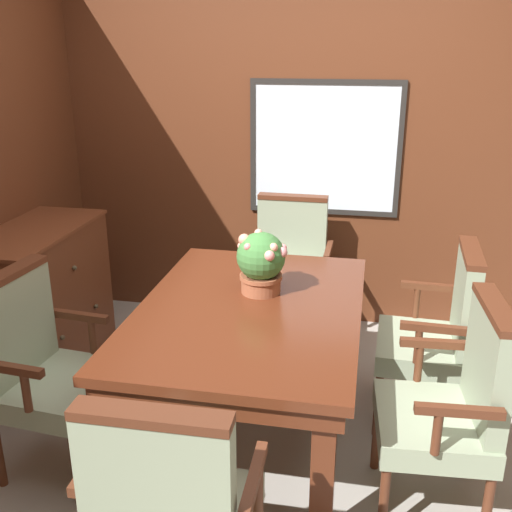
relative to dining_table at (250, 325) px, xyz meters
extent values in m
plane|color=#A39E93|center=(0.02, -0.12, -0.65)|extent=(14.00, 14.00, 0.00)
cube|color=#5B2D19|center=(0.02, 1.52, 0.58)|extent=(7.20, 0.06, 2.45)
cube|color=white|center=(0.21, 1.48, 0.61)|extent=(0.95, 0.01, 0.83)
cube|color=#282623|center=(0.21, 1.48, 1.04)|extent=(1.02, 0.02, 0.04)
cube|color=#282623|center=(0.21, 1.48, 0.18)|extent=(1.02, 0.02, 0.03)
cube|color=#282623|center=(-0.28, 1.48, 0.61)|extent=(0.04, 0.02, 0.83)
cube|color=#282623|center=(0.70, 1.48, 0.61)|extent=(0.03, 0.02, 0.83)
cube|color=#562614|center=(-0.42, -0.65, -0.30)|extent=(0.09, 0.09, 0.70)
cube|color=#562614|center=(0.42, -0.65, -0.30)|extent=(0.09, 0.09, 0.70)
cube|color=#562614|center=(-0.42, 0.65, -0.30)|extent=(0.09, 0.09, 0.70)
cube|color=#562614|center=(0.42, 0.65, -0.30)|extent=(0.09, 0.09, 0.70)
cube|color=#562614|center=(0.00, 0.00, 0.01)|extent=(0.99, 1.46, 0.09)
cube|color=#562614|center=(0.00, 0.00, 0.08)|extent=(1.05, 1.52, 0.04)
cylinder|color=#562B19|center=(-0.20, 0.89, -0.47)|extent=(0.04, 0.04, 0.36)
cylinder|color=#562B19|center=(0.25, 0.89, -0.47)|extent=(0.04, 0.04, 0.36)
cylinder|color=#562B19|center=(-0.19, 1.29, -0.47)|extent=(0.04, 0.04, 0.36)
cylinder|color=#562B19|center=(0.25, 1.29, -0.47)|extent=(0.04, 0.04, 0.36)
cube|color=#93A384|center=(0.03, 1.09, -0.23)|extent=(0.51, 0.47, 0.11)
cube|color=#93A384|center=(0.03, 1.28, 0.06)|extent=(0.46, 0.08, 0.48)
cube|color=#562B19|center=(0.03, 1.28, 0.32)|extent=(0.46, 0.09, 0.03)
cylinder|color=#562B19|center=(-0.24, 1.06, -0.08)|extent=(0.04, 0.04, 0.19)
cube|color=#562B19|center=(-0.23, 1.13, 0.02)|extent=(0.04, 0.32, 0.04)
cylinder|color=#562B19|center=(0.29, 1.05, -0.08)|extent=(0.04, 0.04, 0.19)
cube|color=#562B19|center=(0.29, 1.12, 0.02)|extent=(0.04, 0.32, 0.04)
cylinder|color=#562B19|center=(0.65, 0.59, -0.47)|extent=(0.04, 0.04, 0.36)
cylinder|color=#562B19|center=(0.64, 0.15, -0.47)|extent=(0.04, 0.04, 0.36)
cylinder|color=#562B19|center=(1.05, 0.57, -0.47)|extent=(0.04, 0.04, 0.36)
cylinder|color=#562B19|center=(1.04, 0.13, -0.47)|extent=(0.04, 0.04, 0.36)
cube|color=#93A384|center=(0.85, 0.36, -0.23)|extent=(0.48, 0.52, 0.11)
cube|color=#93A384|center=(1.04, 0.35, 0.06)|extent=(0.10, 0.47, 0.48)
cube|color=#562B19|center=(1.04, 0.35, 0.32)|extent=(0.11, 0.47, 0.03)
cylinder|color=#562B19|center=(0.82, 0.62, -0.08)|extent=(0.04, 0.04, 0.19)
cube|color=#562B19|center=(0.89, 0.62, 0.02)|extent=(0.32, 0.05, 0.04)
cylinder|color=#562B19|center=(0.80, 0.10, -0.08)|extent=(0.04, 0.04, 0.19)
cube|color=#562B19|center=(0.87, 0.10, 0.02)|extent=(0.32, 0.05, 0.04)
cube|color=#93A384|center=(-0.02, -1.23, 0.06)|extent=(0.46, 0.09, 0.48)
cube|color=#562B19|center=(-0.02, -1.23, 0.32)|extent=(0.46, 0.10, 0.03)
cylinder|color=#562B19|center=(0.23, -1.01, -0.08)|extent=(0.04, 0.04, 0.19)
cube|color=#562B19|center=(0.23, -1.07, 0.02)|extent=(0.04, 0.32, 0.04)
cylinder|color=#562B19|center=(-0.29, -1.01, -0.08)|extent=(0.04, 0.04, 0.19)
cube|color=#562B19|center=(-0.29, -1.08, 0.02)|extent=(0.04, 0.32, 0.04)
cylinder|color=#562B19|center=(0.63, -0.11, -0.47)|extent=(0.04, 0.04, 0.36)
cylinder|color=#562B19|center=(0.66, -0.56, -0.47)|extent=(0.04, 0.04, 0.36)
cylinder|color=#562B19|center=(1.03, -0.09, -0.47)|extent=(0.04, 0.04, 0.36)
cylinder|color=#562B19|center=(1.06, -0.53, -0.47)|extent=(0.04, 0.04, 0.36)
cube|color=#93A384|center=(0.85, -0.32, -0.23)|extent=(0.49, 0.53, 0.11)
cube|color=#93A384|center=(1.04, -0.31, 0.06)|extent=(0.11, 0.47, 0.48)
cube|color=#562B19|center=(1.04, -0.31, 0.32)|extent=(0.12, 0.47, 0.03)
cylinder|color=#562B19|center=(0.80, -0.06, -0.08)|extent=(0.04, 0.04, 0.19)
cube|color=#562B19|center=(0.86, -0.06, 0.02)|extent=(0.32, 0.06, 0.04)
cylinder|color=#562B19|center=(0.83, -0.58, -0.08)|extent=(0.04, 0.04, 0.19)
cube|color=#562B19|center=(0.90, -0.58, 0.02)|extent=(0.32, 0.06, 0.04)
cylinder|color=#562B19|center=(-0.65, -0.60, -0.47)|extent=(0.04, 0.04, 0.36)
cylinder|color=#562B19|center=(-0.61, -0.16, -0.47)|extent=(0.04, 0.04, 0.36)
cylinder|color=#562B19|center=(-1.01, -0.13, -0.47)|extent=(0.04, 0.04, 0.36)
cube|color=#93A384|center=(-0.83, -0.36, -0.23)|extent=(0.50, 0.54, 0.11)
cube|color=#93A384|center=(-1.02, -0.35, 0.06)|extent=(0.12, 0.47, 0.48)
cube|color=#562B19|center=(-1.02, -0.35, 0.32)|extent=(0.13, 0.47, 0.03)
cylinder|color=#562B19|center=(-0.82, -0.63, -0.08)|extent=(0.04, 0.04, 0.19)
cube|color=#562B19|center=(-0.89, -0.62, 0.02)|extent=(0.32, 0.07, 0.04)
cylinder|color=#562B19|center=(-0.77, -0.11, -0.08)|extent=(0.04, 0.04, 0.19)
cube|color=#562B19|center=(-0.84, -0.10, 0.02)|extent=(0.32, 0.07, 0.04)
cylinder|color=#9E5638|center=(0.02, 0.18, 0.15)|extent=(0.20, 0.20, 0.09)
cylinder|color=#9E5638|center=(0.02, 0.18, 0.18)|extent=(0.21, 0.21, 0.02)
sphere|color=#427F3D|center=(0.02, 0.18, 0.29)|extent=(0.24, 0.24, 0.24)
sphere|color=pink|center=(-0.03, 0.10, 0.36)|extent=(0.04, 0.04, 0.04)
sphere|color=pink|center=(0.13, 0.16, 0.32)|extent=(0.05, 0.05, 0.05)
sphere|color=#FAA18E|center=(-0.09, 0.21, 0.32)|extent=(0.04, 0.04, 0.04)
sphere|color=#F09E81|center=(-0.06, 0.17, 0.37)|extent=(0.06, 0.06, 0.06)
sphere|color=#F9A68A|center=(0.09, 0.12, 0.36)|extent=(0.04, 0.04, 0.04)
sphere|color=pink|center=(0.08, 0.08, 0.33)|extent=(0.05, 0.05, 0.05)
sphere|color=pink|center=(0.12, 0.20, 0.33)|extent=(0.04, 0.04, 0.04)
sphere|color=#F29B87|center=(0.00, 0.27, 0.36)|extent=(0.05, 0.05, 0.05)
sphere|color=#EC9387|center=(-0.01, 0.28, 0.32)|extent=(0.05, 0.05, 0.05)
sphere|color=#E3A48C|center=(0.00, 0.20, 0.40)|extent=(0.04, 0.04, 0.04)
cube|color=brown|center=(-1.36, 0.42, -0.20)|extent=(0.46, 0.96, 0.90)
cube|color=brown|center=(-1.36, 0.42, 0.26)|extent=(0.47, 0.98, 0.02)
sphere|color=#4C422D|center=(-1.13, 0.42, 0.05)|extent=(0.03, 0.03, 0.03)
sphere|color=#4C422D|center=(-1.13, 0.20, -0.29)|extent=(0.03, 0.03, 0.03)
sphere|color=#4C422D|center=(-1.13, 0.64, -0.29)|extent=(0.03, 0.03, 0.03)
camera|label=1|loc=(0.53, -2.55, 1.29)|focal=42.00mm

